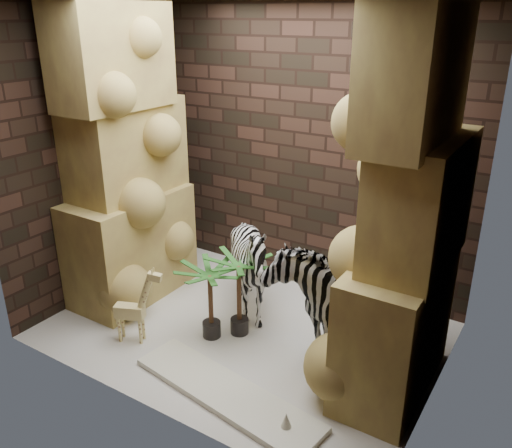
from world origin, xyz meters
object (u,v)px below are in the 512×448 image
Objects in this scene: zebra_left at (251,272)px; surfboard at (226,393)px; palm_front at (239,296)px; giraffe_toy at (129,303)px; palm_back at (211,302)px; zebra_right at (331,275)px.

surfboard is (0.46, -1.07, -0.48)m from zebra_left.
zebra_left reaches higher than palm_front.
palm_front is at bearing 16.77° from giraffe_toy.
palm_back is (-0.19, -0.18, -0.03)m from palm_front.
giraffe_toy is 1.07× the size of palm_back.
zebra_right is 1.81m from giraffe_toy.
palm_front is at bearing 44.37° from palm_back.
palm_back reaches higher than surfboard.
zebra_right is 0.82× the size of surfboard.
zebra_right reaches higher than palm_back.
zebra_right is 1.79× the size of giraffe_toy.
giraffe_toy is at bearing -126.33° from zebra_left.
zebra_right is 1.32m from surfboard.
zebra_left is at bearing -179.81° from zebra_right.
palm_back is 0.43× the size of surfboard.
giraffe_toy is 0.46× the size of surfboard.
zebra_left is 1.26m from surfboard.
palm_back is 0.91m from surfboard.
palm_front is 0.96m from surfboard.
zebra_left is 0.65× the size of surfboard.
zebra_left is 1.43× the size of giraffe_toy.
zebra_left is (-0.82, -0.00, -0.19)m from zebra_right.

